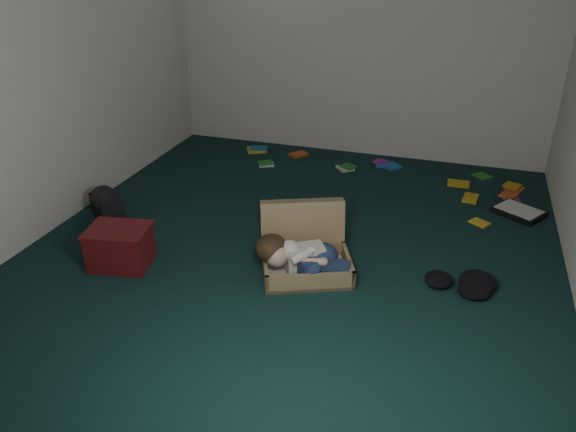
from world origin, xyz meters
The scene contains 11 objects.
floor centered at (0.00, 0.00, 0.00)m, with size 4.50×4.50×0.00m, color black.
wall_back centered at (0.00, 2.25, 1.30)m, with size 4.50×4.50×0.00m, color silver.
wall_front centered at (0.00, -2.25, 1.30)m, with size 4.50×4.50×0.00m, color silver.
wall_left centered at (-2.00, 0.00, 1.30)m, with size 4.50×4.50×0.00m, color silver.
suitcase centered at (0.16, -0.24, 0.14)m, with size 0.81×0.80×0.46m.
person centered at (0.18, -0.40, 0.18)m, with size 0.69×0.37×0.28m.
maroon_bin centered at (-1.14, -0.63, 0.15)m, with size 0.49×0.42×0.30m.
backpack centered at (-1.70, 0.03, 0.11)m, with size 0.36×0.28×0.21m, color black, non-canonical shape.
clothing_pile centered at (1.24, -0.19, 0.06)m, with size 0.39×0.32×0.13m, color black, non-canonical shape.
paper_tray centered at (1.70, 1.15, 0.03)m, with size 0.48×0.45×0.05m.
book_scatter centered at (0.67, 1.64, 0.01)m, with size 2.94×1.30×0.02m.
Camera 1 is at (1.12, -3.64, 2.21)m, focal length 35.00 mm.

